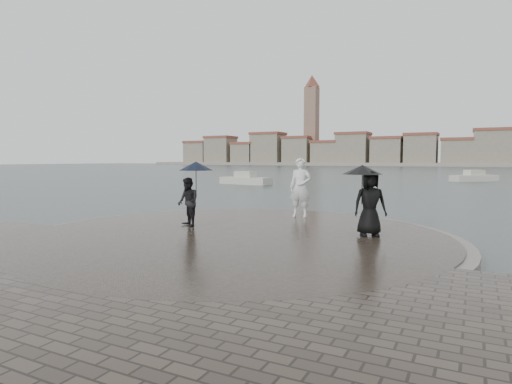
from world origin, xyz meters
The scene contains 8 objects.
ground centered at (0.00, 0.00, 0.00)m, with size 400.00×400.00×0.00m, color #2B3835.
kerb_ring centered at (0.00, 3.50, 0.16)m, with size 12.50×12.50×0.32m, color gray.
quay_tip centered at (0.00, 3.50, 0.18)m, with size 11.90×11.90×0.36m, color #2D261E.
statue centered at (0.40, 7.57, 1.44)m, with size 0.79×0.52×2.16m, color white.
visitor_left centered at (-1.88, 3.95, 1.51)m, with size 1.27×1.10×2.04m.
visitor_right centered at (3.46, 4.82, 1.50)m, with size 1.33×1.12×1.95m.
far_skyline centered at (-6.29, 160.71, 5.61)m, with size 260.00×20.00×37.00m.
boats centered at (2.95, 39.55, 0.38)m, with size 35.24×20.56×1.50m.
Camera 1 is at (6.07, -7.00, 2.47)m, focal length 30.00 mm.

